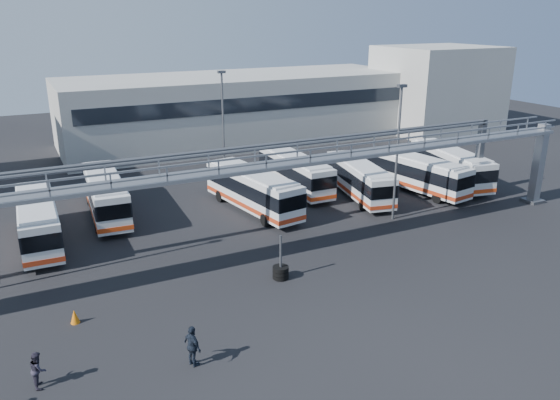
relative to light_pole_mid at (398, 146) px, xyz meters
name	(u,v)px	position (x,y,z in m)	size (l,w,h in m)	color
ground	(298,291)	(-12.00, -7.00, -5.73)	(140.00, 140.00, 0.00)	black
gantry	(255,173)	(-12.00, -1.13, -0.22)	(51.40, 5.15, 7.10)	gray
warehouse	(238,108)	(0.00, 31.00, -1.73)	(42.00, 14.00, 8.00)	#9E9E99
building_right	(437,89)	(26.00, 25.00, -0.23)	(14.00, 12.00, 11.00)	#B2B2AD
light_pole_mid	(398,146)	(0.00, 0.00, 0.00)	(0.70, 0.35, 10.21)	#4C4F54
light_pole_back	(223,121)	(-8.00, 15.00, 0.00)	(0.70, 0.35, 10.21)	#4C4F54
bus_2	(38,220)	(-24.56, 6.90, -3.98)	(2.59, 10.45, 3.16)	silver
bus_3	(105,194)	(-19.53, 10.44, -3.93)	(3.06, 10.80, 3.24)	silver
bus_5	(253,189)	(-8.86, 6.52, -3.92)	(4.10, 11.02, 3.27)	silver
bus_6	(295,171)	(-3.33, 9.79, -3.98)	(2.57, 10.43, 3.16)	silver
bus_7	(359,178)	(0.63, 5.58, -4.04)	(4.27, 10.32, 3.05)	silver
bus_8	(416,172)	(6.11, 4.76, -3.99)	(4.01, 10.59, 3.14)	silver
bus_9	(450,164)	(10.52, 5.32, -3.95)	(4.35, 10.86, 3.22)	silver
pedestrian_b	(38,369)	(-25.70, -9.45, -4.91)	(0.80, 0.62, 1.64)	#282533
pedestrian_d	(193,346)	(-19.45, -10.97, -4.74)	(1.15, 0.48, 1.97)	#19202D
cone_right	(75,316)	(-23.76, -4.87, -5.36)	(0.46, 0.46, 0.74)	orange
tire_stack	(281,271)	(-12.16, -5.10, -5.26)	(0.97, 0.97, 2.76)	black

